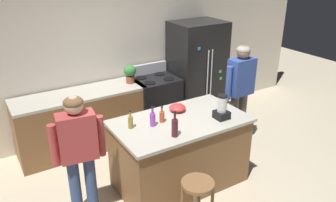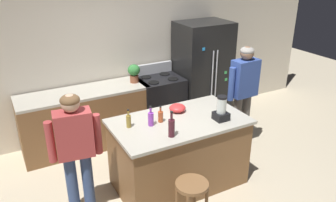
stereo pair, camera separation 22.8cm
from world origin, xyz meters
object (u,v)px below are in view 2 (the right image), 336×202
Objects in this scene: bottle_soda at (151,118)px; bottle_vinegar at (129,121)px; bottle_cooking_sauce at (161,116)px; mixing_bowl at (177,108)px; potted_plant at (134,72)px; bottle_wine at (172,127)px; blender_appliance at (221,110)px; person_by_island_left at (75,145)px; bar_stool at (192,194)px; kitchen_island at (179,152)px; person_by_sink_right at (244,89)px; refrigerator at (202,73)px; stove_range at (159,103)px.

bottle_vinegar is (-0.26, 0.09, -0.01)m from bottle_soda.
bottle_soda is at bearing -169.35° from bottle_cooking_sauce.
bottle_cooking_sauce is 0.98× the size of mixing_bowl.
bottle_wine reaches higher than potted_plant.
blender_appliance is 0.77m from bottle_cooking_sauce.
person_by_island_left is 2.42× the size of bar_stool.
bottle_wine reaches higher than bottle_vinegar.
person_by_sink_right is at bearing 14.86° from kitchen_island.
person_by_island_left reaches higher than bottle_cooking_sauce.
refrigerator reaches higher than bottle_wine.
bottle_soda is at bearing -120.37° from stove_range.
potted_plant is 1.36× the size of mixing_bowl.
bottle_vinegar reaches higher than bottle_cooking_sauce.
stove_range is 2.48m from bar_stool.
potted_plant is (0.05, 1.55, 0.65)m from kitchen_island.
person_by_sink_right is 1.23m from mixing_bowl.
bottle_soda is (-0.09, 0.36, -0.02)m from bottle_wine.
person_by_sink_right is 5.18× the size of blender_appliance.
bottle_soda is at bearing 0.79° from person_by_island_left.
bottle_wine is at bearing -131.97° from refrigerator.
bottle_vinegar is (-0.32, 0.95, 0.54)m from bar_stool.
bottle_vinegar is at bearing 161.42° from bottle_soda.
stove_range is 5.23× the size of bottle_cooking_sauce.
person_by_sink_right is 1.04m from blender_appliance.
blender_appliance reaches higher than bottle_wine.
bottle_vinegar is at bearing -145.29° from refrigerator.
refrigerator reaches higher than person_by_island_left.
person_by_sink_right is 5.26× the size of bottle_wine.
person_by_island_left is at bearing -140.34° from stove_range.
person_by_island_left is 6.56× the size of bottle_vinegar.
bar_stool is 1.03m from bottle_soda.
bottle_cooking_sauce is at bearing 162.16° from kitchen_island.
person_by_island_left is 1.09m from bottle_cooking_sauce.
bottle_wine is at bearing -18.68° from person_by_island_left.
bottle_cooking_sauce reaches higher than bar_stool.
blender_appliance is at bearing -76.70° from potted_plant.
kitchen_island is 2.06m from refrigerator.
bottle_wine is 1.23× the size of bottle_soda.
potted_plant reaches higher than kitchen_island.
bar_stool is at bearing -95.59° from bottle_cooking_sauce.
kitchen_island is at bearing -17.84° from bottle_cooking_sauce.
refrigerator is 1.31m from potted_plant.
stove_range is at bearing 59.63° from bottle_soda.
bottle_cooking_sauce is at bearing -100.57° from potted_plant.
mixing_bowl is (0.48, 0.19, -0.04)m from bottle_soda.
bottle_vinegar is 1.07× the size of mixing_bowl.
refrigerator is 5.78× the size of bottle_wine.
bottle_vinegar is at bearing -128.85° from stove_range.
potted_plant reaches higher than bottle_soda.
blender_appliance is (0.47, -0.24, 0.61)m from kitchen_island.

